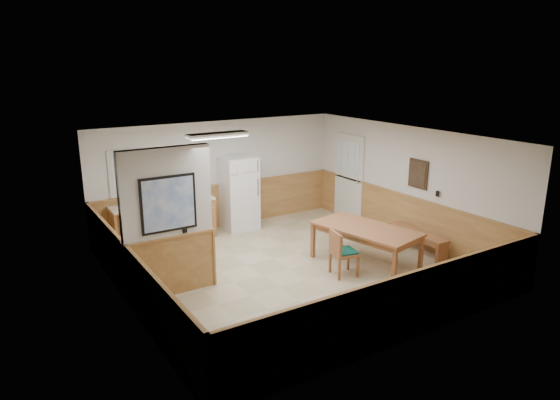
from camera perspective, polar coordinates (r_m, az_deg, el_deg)
ground at (r=9.54m, az=1.10°, el=-7.86°), size 6.00×6.00×0.00m
ceiling at (r=8.85m, az=1.19°, el=7.15°), size 6.00×6.00×0.02m
back_wall at (r=11.67m, az=-6.93°, el=2.87°), size 6.00×0.02×2.50m
right_wall at (r=10.99m, az=14.37°, el=1.70°), size 0.02×6.00×2.50m
left_wall at (r=7.96m, az=-17.30°, el=-3.81°), size 0.02×6.00×2.50m
wainscot_back at (r=11.84m, az=-6.77°, el=-0.69°), size 6.00×0.04×1.00m
wainscot_right at (r=11.18m, az=14.04°, el=-2.05°), size 0.04×6.00×1.00m
wainscot_left at (r=8.24m, az=-16.74°, el=-8.72°), size 0.04×6.00×1.00m
partition_wall at (r=8.35m, az=-12.68°, el=-2.71°), size 1.50×0.20×2.50m
kitchen_counter at (r=11.14m, az=-11.72°, el=-2.17°), size 2.20×0.61×1.00m
exterior_door at (r=12.36m, az=7.87°, el=2.61°), size 0.07×1.02×2.15m
kitchen_window at (r=10.89m, az=-16.98°, el=2.99°), size 0.80×0.04×1.00m
wall_painting at (r=10.70m, az=15.50°, el=2.90°), size 0.04×0.50×0.60m
fluorescent_fixture at (r=9.60m, az=-7.15°, el=7.38°), size 1.20×0.30×0.09m
refrigerator at (r=11.57m, az=-4.71°, el=0.79°), size 0.77×0.73×1.70m
dining_table at (r=9.65m, az=9.77°, el=-3.61°), size 1.41×2.18×0.75m
dining_bench at (r=10.60m, az=15.45°, el=-4.04°), size 0.38×1.45×0.45m
dining_chair at (r=9.14m, az=6.89°, el=-5.71°), size 0.67×0.52×0.85m
fire_extinguisher at (r=11.17m, az=-8.53°, el=1.53°), size 0.13×0.13×0.49m
soap_bottle at (r=10.72m, az=-16.90°, el=-0.11°), size 0.10×0.10×0.24m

